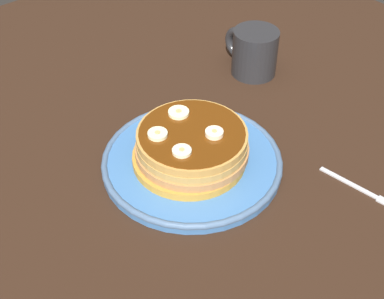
# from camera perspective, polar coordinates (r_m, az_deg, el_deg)

# --- Properties ---
(ground_plane) EXTENTS (1.40, 1.40, 0.03)m
(ground_plane) POSITION_cam_1_polar(r_m,az_deg,el_deg) (0.83, 0.00, -2.48)
(ground_plane) COLOR black
(plate) EXTENTS (0.28, 0.28, 0.02)m
(plate) POSITION_cam_1_polar(r_m,az_deg,el_deg) (0.81, 0.00, -1.25)
(plate) COLOR #3F72B2
(plate) RESTS_ON ground_plane
(pancake_stack) EXTENTS (0.18, 0.18, 0.05)m
(pancake_stack) POSITION_cam_1_polar(r_m,az_deg,el_deg) (0.79, -0.08, 0.33)
(pancake_stack) COLOR #C18A33
(pancake_stack) RESTS_ON plate
(banana_slice_0) EXTENTS (0.03, 0.03, 0.01)m
(banana_slice_0) POSITION_cam_1_polar(r_m,az_deg,el_deg) (0.74, -1.10, -0.20)
(banana_slice_0) COLOR #F4E7BC
(banana_slice_0) RESTS_ON pancake_stack
(banana_slice_1) EXTENTS (0.03, 0.03, 0.01)m
(banana_slice_1) POSITION_cam_1_polar(r_m,az_deg,el_deg) (0.77, 2.42, 1.76)
(banana_slice_1) COLOR #F8E4BC
(banana_slice_1) RESTS_ON pancake_stack
(banana_slice_2) EXTENTS (0.03, 0.03, 0.01)m
(banana_slice_2) POSITION_cam_1_polar(r_m,az_deg,el_deg) (0.77, -3.73, 1.64)
(banana_slice_2) COLOR #EFEAB5
(banana_slice_2) RESTS_ON pancake_stack
(banana_slice_3) EXTENTS (0.03, 0.03, 0.01)m
(banana_slice_3) POSITION_cam_1_polar(r_m,az_deg,el_deg) (0.81, -1.45, 3.97)
(banana_slice_3) COLOR #FBF2B9
(banana_slice_3) RESTS_ON pancake_stack
(coffee_mug) EXTENTS (0.12, 0.08, 0.09)m
(coffee_mug) POSITION_cam_1_polar(r_m,az_deg,el_deg) (1.01, 6.64, 10.51)
(coffee_mug) COLOR #262628
(coffee_mug) RESTS_ON ground_plane
(fork) EXTENTS (0.13, 0.03, 0.01)m
(fork) POSITION_cam_1_polar(r_m,az_deg,el_deg) (0.82, 18.08, -4.21)
(fork) COLOR silver
(fork) RESTS_ON ground_plane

